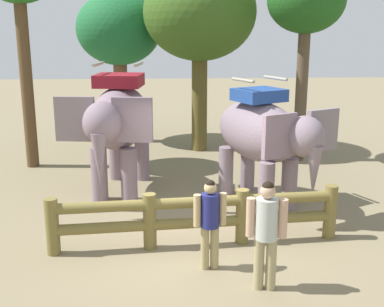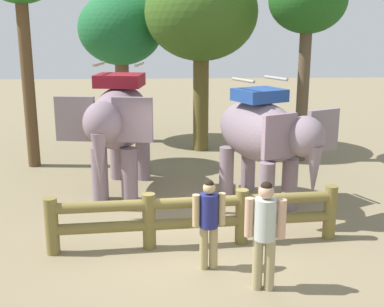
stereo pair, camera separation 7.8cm
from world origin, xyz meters
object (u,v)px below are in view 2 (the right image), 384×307
object	(u,v)px
elephant_center	(264,135)
tree_back_center	(308,5)
tourist_woman_in_black	(209,218)
log_fence	(196,215)
tree_far_left	(201,14)
tree_far_right	(121,31)
tourist_man_in_blue	(265,228)
elephant_near_left	(119,122)

from	to	relation	value
elephant_center	tree_back_center	bearing A→B (deg)	63.73
tourist_woman_in_black	tree_back_center	xyz separation A→B (m)	(3.35, 6.86, 3.65)
log_fence	elephant_center	bearing A→B (deg)	52.78
tree_far_left	tree_far_right	world-z (taller)	tree_far_left
elephant_center	tourist_man_in_blue	world-z (taller)	elephant_center
elephant_center	tourist_man_in_blue	size ratio (longest dim) A/B	1.93
tourist_woman_in_black	tree_far_left	size ratio (longest dim) A/B	0.27
tourist_man_in_blue	tree_far_right	size ratio (longest dim) A/B	0.34
tourist_man_in_blue	tree_far_left	bearing A→B (deg)	92.30
log_fence	tree_back_center	size ratio (longest dim) A/B	0.96
tourist_man_in_blue	tree_back_center	xyz separation A→B (m)	(2.56, 7.58, 3.54)
log_fence	tourist_man_in_blue	distance (m)	1.94
tourist_woman_in_black	tree_far_left	xyz separation A→B (m)	(0.43, 8.28, 3.41)
elephant_near_left	elephant_center	xyz separation A→B (m)	(3.30, -1.02, -0.15)
tourist_woman_in_black	tourist_man_in_blue	world-z (taller)	tourist_man_in_blue
elephant_center	tourist_woman_in_black	world-z (taller)	elephant_center
tree_back_center	tree_far_right	xyz separation A→B (m)	(-5.55, 2.85, -0.76)
elephant_center	tourist_woman_in_black	distance (m)	3.48
tourist_woman_in_black	tree_far_right	distance (m)	10.36
tourist_woman_in_black	tree_back_center	world-z (taller)	tree_back_center
tree_far_left	elephant_near_left	bearing A→B (deg)	-118.23
elephant_center	tourist_man_in_blue	distance (m)	3.90
elephant_center	tree_far_left	xyz separation A→B (m)	(-1.05, 5.20, 2.70)
tourist_woman_in_black	log_fence	bearing A→B (deg)	99.91
tourist_man_in_blue	tree_far_left	xyz separation A→B (m)	(-0.36, 9.00, 3.30)
tree_far_right	tourist_man_in_blue	bearing A→B (deg)	-74.03
elephant_near_left	tree_far_left	size ratio (longest dim) A/B	0.63
log_fence	tree_far_left	distance (m)	8.27
tourist_man_in_blue	tree_back_center	world-z (taller)	tree_back_center
elephant_center	tree_back_center	distance (m)	5.15
tourist_woman_in_black	elephant_near_left	bearing A→B (deg)	113.95
tourist_man_in_blue	log_fence	bearing A→B (deg)	120.05
tourist_woman_in_black	tree_back_center	distance (m)	8.46
elephant_near_left	tree_far_left	bearing A→B (deg)	61.77
log_fence	tree_far_left	bearing A→B (deg)	85.45
log_fence	tree_far_right	xyz separation A→B (m)	(-2.04, 8.79, 3.19)
elephant_near_left	tree_far_left	world-z (taller)	tree_far_left
log_fence	tree_far_right	world-z (taller)	tree_far_right
tourist_man_in_blue	tree_far_right	xyz separation A→B (m)	(-2.98, 10.43, 2.78)
elephant_center	tree_far_left	distance (m)	5.96
elephant_center	tree_far_left	size ratio (longest dim) A/B	0.58
log_fence	tree_far_right	bearing A→B (deg)	103.04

